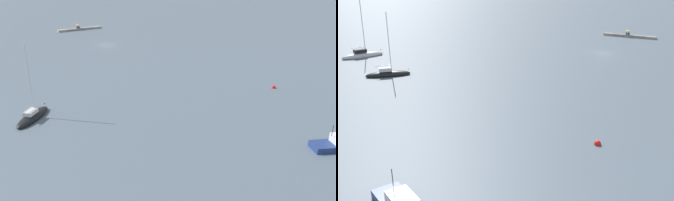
% 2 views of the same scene
% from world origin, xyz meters
% --- Properties ---
extents(ground_plane, '(500.00, 500.00, 0.00)m').
position_xyz_m(ground_plane, '(0.00, 0.00, 0.00)').
color(ground_plane, slate).
extents(seawall_pier, '(12.98, 1.44, 0.60)m').
position_xyz_m(seawall_pier, '(0.00, -21.99, 0.30)').
color(seawall_pier, gray).
rests_on(seawall_pier, ground_plane).
extents(person_seated_dark_left, '(0.49, 0.66, 0.73)m').
position_xyz_m(person_seated_dark_left, '(0.24, -21.86, 0.85)').
color(person_seated_dark_left, '#1E2333').
rests_on(person_seated_dark_left, seawall_pier).
extents(person_seated_grey_right, '(0.49, 0.66, 0.73)m').
position_xyz_m(person_seated_grey_right, '(0.80, -21.95, 0.85)').
color(person_seated_grey_right, '#1E2333').
rests_on(person_seated_grey_right, seawall_pier).
extents(umbrella_open_yellow, '(1.18, 1.18, 1.26)m').
position_xyz_m(umbrella_open_yellow, '(0.54, -22.02, 1.70)').
color(umbrella_open_yellow, black).
rests_on(umbrella_open_yellow, seawall_pier).
extents(sailboat_black_near, '(6.18, 6.56, 10.54)m').
position_xyz_m(sailboat_black_near, '(24.41, 35.56, 0.35)').
color(sailboat_black_near, black).
rests_on(sailboat_black_near, ground_plane).
extents(mooring_buoy_near, '(0.68, 0.68, 0.68)m').
position_xyz_m(mooring_buoy_near, '(-12.91, 43.45, 0.12)').
color(mooring_buoy_near, red).
rests_on(mooring_buoy_near, ground_plane).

